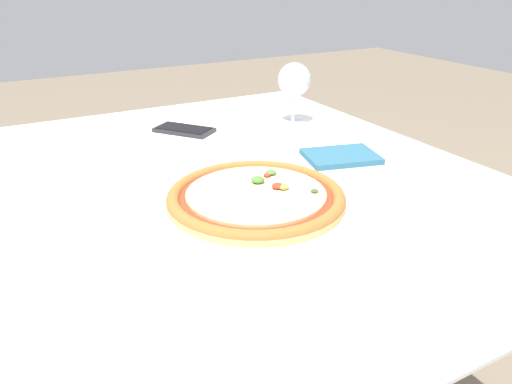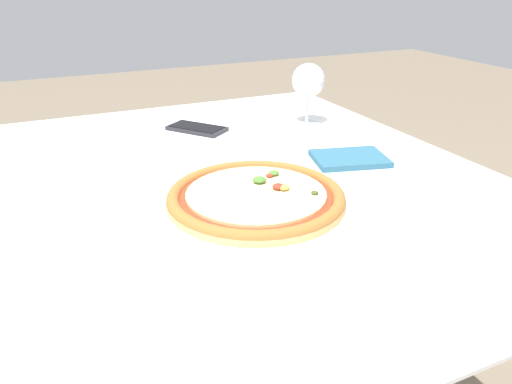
{
  "view_description": "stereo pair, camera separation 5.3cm",
  "coord_description": "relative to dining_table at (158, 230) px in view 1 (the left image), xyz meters",
  "views": [
    {
      "loc": [
        -0.23,
        -0.81,
        1.1
      ],
      "look_at": [
        0.13,
        -0.14,
        0.75
      ],
      "focal_mm": 35.0,
      "sensor_mm": 36.0,
      "label": 1
    },
    {
      "loc": [
        -0.19,
        -0.83,
        1.1
      ],
      "look_at": [
        0.13,
        -0.14,
        0.75
      ],
      "focal_mm": 35.0,
      "sensor_mm": 36.0,
      "label": 2
    }
  ],
  "objects": [
    {
      "name": "dining_table",
      "position": [
        0.0,
        0.0,
        0.0
      ],
      "size": [
        1.27,
        1.15,
        0.72
      ],
      "color": "brown",
      "rests_on": "ground_plane"
    },
    {
      "name": "pizza_plate",
      "position": [
        0.13,
        -0.14,
        0.09
      ],
      "size": [
        0.33,
        0.33,
        0.04
      ],
      "color": "white",
      "rests_on": "dining_table"
    },
    {
      "name": "wine_glass_far_left",
      "position": [
        0.46,
        0.25,
        0.19
      ],
      "size": [
        0.08,
        0.08,
        0.16
      ],
      "color": "silver",
      "rests_on": "dining_table"
    },
    {
      "name": "cell_phone",
      "position": [
        0.18,
        0.32,
        0.08
      ],
      "size": [
        0.14,
        0.16,
        0.01
      ],
      "color": "#232328",
      "rests_on": "dining_table"
    },
    {
      "name": "napkin_folded",
      "position": [
        0.4,
        -0.02,
        0.08
      ],
      "size": [
        0.17,
        0.14,
        0.01
      ],
      "color": "#2D607A",
      "rests_on": "dining_table"
    }
  ]
}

